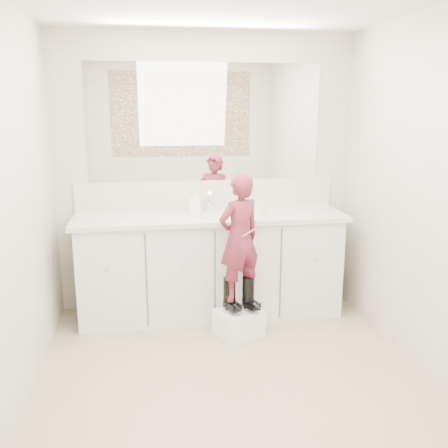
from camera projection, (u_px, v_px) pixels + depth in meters
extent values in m
plane|color=#8A795A|center=(235.00, 388.00, 3.24)|extent=(3.00, 3.00, 0.00)
plane|color=#BEB7A2|center=(206.00, 174.00, 4.40)|extent=(2.60, 0.00, 2.60)
plane|color=#BEB7A2|center=(324.00, 306.00, 1.52)|extent=(2.60, 0.00, 2.60)
plane|color=#BEB7A2|center=(6.00, 215.00, 2.76)|extent=(0.00, 3.00, 3.00)
plane|color=#BEB7A2|center=(438.00, 201.00, 3.15)|extent=(0.00, 3.00, 3.00)
cube|color=silver|center=(211.00, 267.00, 4.32)|extent=(2.20, 0.55, 0.85)
cube|color=beige|center=(211.00, 217.00, 4.20)|extent=(2.28, 0.58, 0.04)
cube|color=beige|center=(206.00, 195.00, 4.43)|extent=(2.28, 0.03, 0.25)
cube|color=white|center=(206.00, 123.00, 4.28)|extent=(2.00, 0.02, 1.00)
cube|color=#472819|center=(330.00, 158.00, 1.42)|extent=(2.00, 0.01, 1.20)
cylinder|color=silver|center=(208.00, 205.00, 4.34)|extent=(0.08, 0.08, 0.10)
imported|color=beige|center=(263.00, 209.00, 4.21)|extent=(0.11, 0.11, 0.08)
imported|color=white|center=(195.00, 202.00, 4.22)|extent=(0.10, 0.11, 0.20)
cube|color=white|center=(239.00, 323.00, 3.96)|extent=(0.42, 0.39, 0.21)
imported|color=#B3374A|center=(239.00, 238.00, 3.80)|extent=(0.42, 0.36, 0.98)
cylinder|color=#EE5C89|center=(250.00, 232.00, 3.74)|extent=(0.13, 0.07, 0.06)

